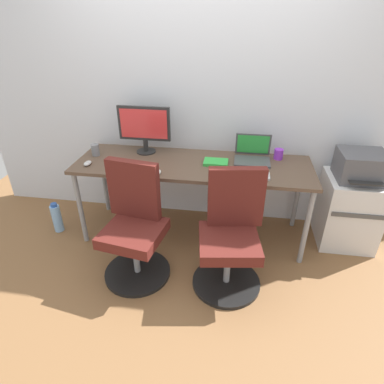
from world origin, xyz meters
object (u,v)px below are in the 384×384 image
Objects in this scene: office_chair_right at (231,237)px; open_laptop at (252,154)px; coffee_mug at (278,154)px; side_cabinet at (348,211)px; water_bottle_on_floor at (57,218)px; printer at (361,166)px; desktop_monitor at (144,126)px; office_chair_left at (135,228)px.

open_laptop reaches higher than office_chair_right.
open_laptop is at bearing -164.49° from coffee_mug.
office_chair_right is 1.44× the size of side_cabinet.
printer is at bearing 5.64° from water_bottle_on_floor.
coffee_mug reaches higher than side_cabinet.
coffee_mug reaches higher than water_bottle_on_floor.
desktop_monitor is at bearing 177.80° from open_laptop.
printer reaches higher than side_cabinet.
office_chair_left is 1.00× the size of office_chair_right.
printer is 0.68m from coffee_mug.
side_cabinet is at bearing 33.07° from office_chair_right.
coffee_mug is at bearing 10.44° from water_bottle_on_floor.
printer is (1.04, 0.68, 0.35)m from office_chair_right.
office_chair_left is 3.03× the size of open_laptop.
coffee_mug is (-0.67, 0.11, 0.02)m from printer.
office_chair_left is 1.42m from coffee_mug.
side_cabinet is 1.02m from open_laptop.
printer is 1.91m from desktop_monitor.
office_chair_left is 2.35× the size of printer.
side_cabinet is 0.83m from coffee_mug.
office_chair_right is 3.03× the size of open_laptop.
side_cabinet is 1.63× the size of printer.
office_chair_right is at bearing -146.93° from side_cabinet.
water_bottle_on_floor is at bearing 156.72° from office_chair_left.
water_bottle_on_floor is at bearing -169.56° from coffee_mug.
water_bottle_on_floor is (-2.74, -0.27, -0.18)m from side_cabinet.
desktop_monitor is (-0.85, 0.76, 0.57)m from office_chair_right.
office_chair_left is 1.21m from open_laptop.
coffee_mug is at bearing 35.04° from office_chair_left.
office_chair_right is 1.96× the size of desktop_monitor.
water_bottle_on_floor is (-2.74, -0.27, -0.63)m from printer.
open_laptop is at bearing 9.79° from water_bottle_on_floor.
coffee_mug is at bearing 64.97° from office_chair_right.
open_laptop is at bearing 177.17° from side_cabinet.
side_cabinet is at bearing -9.22° from coffee_mug.
printer is 4.35× the size of coffee_mug.
office_chair_left is at bearing -159.35° from printer.
water_bottle_on_floor is at bearing -174.36° from printer.
office_chair_right reaches higher than side_cabinet.
desktop_monitor is at bearing 138.27° from office_chair_right.
office_chair_left reaches higher than water_bottle_on_floor.
desktop_monitor is at bearing 22.72° from water_bottle_on_floor.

